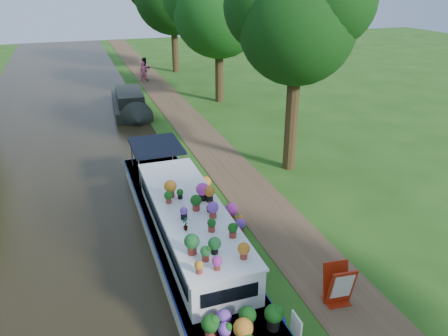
% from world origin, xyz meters
% --- Properties ---
extents(ground, '(100.00, 100.00, 0.00)m').
position_xyz_m(ground, '(0.00, 0.00, 0.00)').
color(ground, '#235114').
rests_on(ground, ground).
extents(canal_water, '(10.00, 100.00, 0.02)m').
position_xyz_m(canal_water, '(-6.00, 0.00, 0.01)').
color(canal_water, black).
rests_on(canal_water, ground).
extents(towpath, '(2.20, 100.00, 0.03)m').
position_xyz_m(towpath, '(1.20, 0.00, 0.01)').
color(towpath, brown).
rests_on(towpath, ground).
extents(plant_boat, '(2.29, 13.52, 2.24)m').
position_xyz_m(plant_boat, '(-2.25, -2.39, 0.85)').
color(plant_boat, white).
rests_on(plant_boat, canal_water).
extents(tree_near_overhang, '(5.52, 5.28, 8.99)m').
position_xyz_m(tree_near_overhang, '(3.79, 3.06, 6.60)').
color(tree_near_overhang, '#332411').
rests_on(tree_near_overhang, ground).
extents(tree_near_mid, '(6.90, 6.60, 9.40)m').
position_xyz_m(tree_near_mid, '(4.48, 15.08, 6.44)').
color(tree_near_mid, '#332411').
rests_on(tree_near_mid, ground).
extents(second_boat, '(2.37, 7.14, 1.36)m').
position_xyz_m(second_boat, '(-1.75, 14.43, 0.55)').
color(second_boat, black).
rests_on(second_boat, canal_water).
extents(sandwich_board, '(0.74, 0.63, 1.14)m').
position_xyz_m(sandwich_board, '(0.92, -5.55, 0.55)').
color(sandwich_board, '#A4210B').
rests_on(sandwich_board, towpath).
extents(pedestrian_pink, '(0.70, 0.55, 1.67)m').
position_xyz_m(pedestrian_pink, '(0.50, 22.52, 0.86)').
color(pedestrian_pink, '#D65885').
rests_on(pedestrian_pink, towpath).
extents(pedestrian_dark, '(1.17, 1.11, 1.91)m').
position_xyz_m(pedestrian_dark, '(0.74, 22.94, 0.99)').
color(pedestrian_dark, black).
rests_on(pedestrian_dark, towpath).
extents(verge_plant, '(0.39, 0.35, 0.40)m').
position_xyz_m(verge_plant, '(-0.60, 4.66, 0.20)').
color(verge_plant, '#227228').
rests_on(verge_plant, ground).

